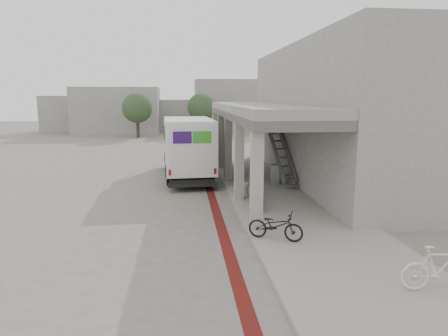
{
  "coord_description": "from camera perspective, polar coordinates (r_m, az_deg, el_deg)",
  "views": [
    {
      "loc": [
        -0.27,
        -15.9,
        4.41
      ],
      "look_at": [
        1.38,
        -0.33,
        1.6
      ],
      "focal_mm": 32.0,
      "sensor_mm": 36.0,
      "label": 1
    }
  ],
  "objects": [
    {
      "name": "bike_lane_stripe",
      "position": [
        18.48,
        -1.92,
        -3.62
      ],
      "size": [
        0.35,
        40.0,
        0.01
      ],
      "primitive_type": "cube",
      "color": "#551411",
      "rests_on": "ground"
    },
    {
      "name": "bicycle_cream",
      "position": [
        10.33,
        28.41,
        -12.48
      ],
      "size": [
        1.78,
        0.63,
        1.05
      ],
      "primitive_type": "imported",
      "rotation": [
        0.0,
        0.0,
        1.49
      ],
      "color": "silver",
      "rests_on": "sidewalk"
    },
    {
      "name": "transit_building",
      "position": [
        21.62,
        13.25,
        7.23
      ],
      "size": [
        7.6,
        17.0,
        7.0
      ],
      "color": "gray",
      "rests_on": "ground"
    },
    {
      "name": "tree_right",
      "position": [
        46.08,
        6.93,
        8.58
      ],
      "size": [
        3.2,
        3.2,
        4.8
      ],
      "color": "#38281C",
      "rests_on": "ground"
    },
    {
      "name": "bollard_far",
      "position": [
        17.94,
        3.24,
        -2.8
      ],
      "size": [
        0.36,
        0.36,
        0.54
      ],
      "color": "gray",
      "rests_on": "sidewalk"
    },
    {
      "name": "distant_backdrop",
      "position": [
        51.88,
        -8.96,
        8.17
      ],
      "size": [
        28.0,
        10.0,
        6.5
      ],
      "color": "gray",
      "rests_on": "ground"
    },
    {
      "name": "tree_mid",
      "position": [
        45.97,
        -3.23,
        8.63
      ],
      "size": [
        3.2,
        3.2,
        4.8
      ],
      "color": "#38281C",
      "rests_on": "ground"
    },
    {
      "name": "bicycle_black",
      "position": [
        12.29,
        7.37,
        -8.15
      ],
      "size": [
        1.78,
        1.3,
        0.89
      ],
      "primitive_type": "imported",
      "rotation": [
        0.0,
        0.0,
        1.1
      ],
      "color": "black",
      "rests_on": "sidewalk"
    },
    {
      "name": "bench",
      "position": [
        15.84,
        4.62,
        -4.42
      ],
      "size": [
        0.57,
        1.87,
        0.43
      ],
      "rotation": [
        0.0,
        0.0,
        -0.1
      ],
      "color": "slate",
      "rests_on": "sidewalk"
    },
    {
      "name": "tree_left",
      "position": [
        44.17,
        -12.3,
        8.35
      ],
      "size": [
        3.2,
        3.2,
        4.8
      ],
      "color": "#38281C",
      "rests_on": "ground"
    },
    {
      "name": "ground",
      "position": [
        16.5,
        -4.9,
        -5.36
      ],
      "size": [
        120.0,
        120.0,
        0.0
      ],
      "primitive_type": "plane",
      "color": "#676259",
      "rests_on": "ground"
    },
    {
      "name": "sidewalk",
      "position": [
        17.03,
        8.73,
        -4.75
      ],
      "size": [
        4.4,
        28.0,
        0.12
      ],
      "primitive_type": "cube",
      "color": "gray",
      "rests_on": "ground"
    },
    {
      "name": "utility_cabinet",
      "position": [
        20.13,
        7.21,
        -0.84
      ],
      "size": [
        0.47,
        0.6,
        0.95
      ],
      "primitive_type": "cube",
      "rotation": [
        0.0,
        0.0,
        -0.07
      ],
      "color": "gray",
      "rests_on": "sidewalk"
    },
    {
      "name": "bollard_near",
      "position": [
        17.19,
        4.04,
        -3.3
      ],
      "size": [
        0.39,
        0.39,
        0.58
      ],
      "color": "gray",
      "rests_on": "sidewalk"
    },
    {
      "name": "fedex_truck",
      "position": [
        22.04,
        -5.27,
        3.18
      ],
      "size": [
        2.78,
        7.78,
        3.27
      ],
      "rotation": [
        0.0,
        0.0,
        0.05
      ],
      "color": "black",
      "rests_on": "ground"
    }
  ]
}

